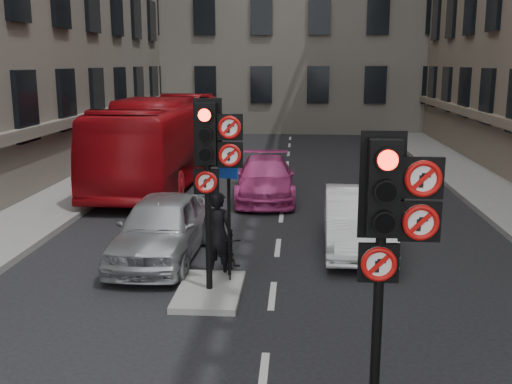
# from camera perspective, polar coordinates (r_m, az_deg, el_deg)

# --- Properties ---
(pavement_left) EXTENTS (3.00, 50.00, 0.16)m
(pavement_left) POSITION_cam_1_polar(r_m,az_deg,el_deg) (19.69, -18.92, -0.87)
(pavement_left) COLOR gray
(pavement_left) RESTS_ON ground
(centre_island) EXTENTS (1.20, 2.00, 0.12)m
(centre_island) POSITION_cam_1_polar(r_m,az_deg,el_deg) (11.58, -4.45, -9.39)
(centre_island) COLOR gray
(centre_island) RESTS_ON ground
(signal_near) EXTENTS (0.91, 0.40, 3.58)m
(signal_near) POSITION_cam_1_polar(r_m,az_deg,el_deg) (6.94, 12.61, -2.58)
(signal_near) COLOR black
(signal_near) RESTS_ON ground
(signal_far) EXTENTS (0.91, 0.40, 3.58)m
(signal_far) POSITION_cam_1_polar(r_m,az_deg,el_deg) (10.87, -4.23, 3.64)
(signal_far) COLOR black
(signal_far) RESTS_ON centre_island
(car_silver) EXTENTS (1.82, 4.31, 1.45)m
(car_silver) POSITION_cam_1_polar(r_m,az_deg,el_deg) (13.48, -8.98, -3.38)
(car_silver) COLOR #A6AAAE
(car_silver) RESTS_ON ground
(car_white) EXTENTS (1.61, 4.30, 1.40)m
(car_white) POSITION_cam_1_polar(r_m,az_deg,el_deg) (14.29, 9.60, -2.60)
(car_white) COLOR white
(car_white) RESTS_ON ground
(car_pink) EXTENTS (2.07, 4.63, 1.32)m
(car_pink) POSITION_cam_1_polar(r_m,az_deg,el_deg) (19.26, 0.89, 1.29)
(car_pink) COLOR #C73A85
(car_pink) RESTS_ON ground
(bus_red) EXTENTS (2.77, 11.14, 3.09)m
(bus_red) POSITION_cam_1_polar(r_m,az_deg,el_deg) (22.26, -8.87, 4.94)
(bus_red) COLOR #9C0B12
(bus_red) RESTS_ON ground
(motorcycle) EXTENTS (0.56, 1.52, 0.89)m
(motorcycle) POSITION_cam_1_polar(r_m,az_deg,el_deg) (12.46, -2.44, -5.89)
(motorcycle) COLOR black
(motorcycle) RESTS_ON ground
(motorcyclist) EXTENTS (0.76, 0.62, 1.79)m
(motorcyclist) POSITION_cam_1_polar(r_m,az_deg,el_deg) (12.24, -3.63, -4.03)
(motorcyclist) COLOR black
(motorcyclist) RESTS_ON ground
(info_sign) EXTENTS (0.39, 0.18, 2.32)m
(info_sign) POSITION_cam_1_polar(r_m,az_deg,el_deg) (11.77, -2.61, -1.06)
(info_sign) COLOR black
(info_sign) RESTS_ON centre_island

